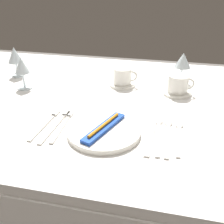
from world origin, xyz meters
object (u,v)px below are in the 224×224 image
(wine_glass_left, at_px, (15,56))
(spoon_tea, at_px, (179,134))
(fork_inner, at_px, (56,125))
(spoon_dessert, at_px, (168,133))
(fork_outer, at_px, (63,125))
(coffee_cup_left, at_px, (178,84))
(toothbrush_package, at_px, (104,127))
(dinner_knife, at_px, (151,138))
(spoon_soup, at_px, (158,132))
(dinner_plate, at_px, (104,132))
(wine_glass_centre, at_px, (183,62))
(coffee_cup_right, at_px, (124,76))
(fork_salad, at_px, (46,123))
(wine_glass_right, at_px, (22,68))

(wine_glass_left, bearing_deg, spoon_tea, -25.42)
(fork_inner, bearing_deg, spoon_dessert, 4.34)
(fork_outer, height_order, coffee_cup_left, coffee_cup_left)
(toothbrush_package, xyz_separation_m, wine_glass_left, (-0.56, 0.43, 0.08))
(toothbrush_package, bearing_deg, spoon_tea, 11.66)
(dinner_knife, bearing_deg, spoon_dessert, 36.73)
(fork_outer, relative_size, spoon_soup, 0.93)
(dinner_knife, distance_m, spoon_soup, 0.05)
(dinner_knife, bearing_deg, dinner_plate, -177.33)
(dinner_plate, relative_size, spoon_dessert, 1.06)
(dinner_knife, distance_m, coffee_cup_left, 0.39)
(fork_outer, xyz_separation_m, wine_glass_centre, (0.40, 0.50, 0.10))
(spoon_soup, bearing_deg, spoon_dessert, -5.17)
(spoon_dessert, bearing_deg, fork_outer, -175.96)
(wine_glass_centre, bearing_deg, wine_glass_left, -173.24)
(dinner_plate, relative_size, coffee_cup_left, 2.16)
(fork_inner, bearing_deg, coffee_cup_right, 68.17)
(toothbrush_package, bearing_deg, dinner_plate, 180.00)
(coffee_cup_right, xyz_separation_m, wine_glass_left, (-0.54, 0.01, 0.06))
(toothbrush_package, relative_size, spoon_soup, 0.91)
(wine_glass_left, bearing_deg, wine_glass_centre, 6.76)
(dinner_plate, bearing_deg, fork_inner, 174.15)
(fork_salad, xyz_separation_m, wine_glass_right, (-0.23, 0.28, 0.09))
(dinner_plate, distance_m, fork_salad, 0.22)
(fork_outer, height_order, spoon_tea, spoon_tea)
(dinner_plate, relative_size, fork_salad, 1.14)
(dinner_knife, height_order, spoon_dessert, spoon_dessert)
(fork_outer, height_order, wine_glass_centre, wine_glass_centre)
(fork_salad, distance_m, wine_glass_right, 0.37)
(fork_outer, bearing_deg, coffee_cup_right, 70.96)
(fork_salad, bearing_deg, dinner_plate, -4.72)
(wine_glass_centre, distance_m, wine_glass_right, 0.73)
(spoon_dessert, bearing_deg, coffee_cup_right, 120.29)
(coffee_cup_left, bearing_deg, fork_outer, -136.62)
(fork_inner, height_order, dinner_knife, same)
(toothbrush_package, height_order, fork_outer, toothbrush_package)
(dinner_plate, height_order, spoon_soup, dinner_plate)
(dinner_plate, relative_size, fork_outer, 1.12)
(fork_salad, xyz_separation_m, coffee_cup_left, (0.45, 0.37, 0.04))
(spoon_soup, xyz_separation_m, spoon_tea, (0.07, -0.00, 0.00))
(fork_outer, relative_size, wine_glass_left, 1.46)
(dinner_plate, height_order, spoon_tea, dinner_plate)
(coffee_cup_right, bearing_deg, spoon_tea, -55.66)
(coffee_cup_left, bearing_deg, fork_inner, -138.04)
(fork_outer, distance_m, wine_glass_centre, 0.65)
(wine_glass_centre, bearing_deg, toothbrush_package, -114.92)
(fork_salad, bearing_deg, fork_outer, 3.65)
(spoon_tea, height_order, coffee_cup_left, coffee_cup_left)
(fork_salad, height_order, wine_glass_left, wine_glass_left)
(toothbrush_package, distance_m, wine_glass_right, 0.54)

